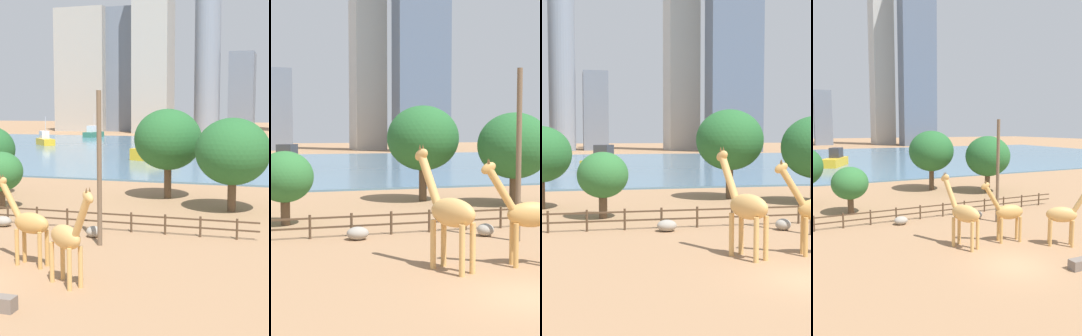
% 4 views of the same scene
% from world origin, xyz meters
% --- Properties ---
extents(ground_plane, '(400.00, 400.00, 0.00)m').
position_xyz_m(ground_plane, '(0.00, 80.00, 0.00)').
color(ground_plane, '#9E7551').
extents(harbor_water, '(180.00, 86.00, 0.20)m').
position_xyz_m(harbor_water, '(0.00, 77.00, 0.10)').
color(harbor_water, slate).
rests_on(harbor_water, ground).
extents(giraffe_tall, '(3.35, 1.21, 4.60)m').
position_xyz_m(giraffe_tall, '(1.99, 3.80, 2.21)').
color(giraffe_tall, tan).
rests_on(giraffe_tall, ground).
extents(giraffe_young, '(2.08, 3.34, 5.17)m').
position_xyz_m(giraffe_young, '(-1.42, 4.06, 2.43)').
color(giraffe_young, tan).
rests_on(giraffe_young, ground).
extents(utility_pole, '(0.28, 0.28, 8.98)m').
position_xyz_m(utility_pole, '(4.11, 8.42, 4.49)').
color(utility_pole, brown).
rests_on(utility_pole, ground).
extents(boulder_near_fence, '(1.18, 0.93, 0.70)m').
position_xyz_m(boulder_near_fence, '(-3.87, 11.09, 0.35)').
color(boulder_near_fence, gray).
rests_on(boulder_near_fence, ground).
extents(boulder_by_pole, '(0.94, 0.92, 0.69)m').
position_xyz_m(boulder_by_pole, '(3.08, 10.12, 0.35)').
color(boulder_by_pole, gray).
rests_on(boulder_by_pole, ground).
extents(enclosure_fence, '(26.12, 0.14, 1.30)m').
position_xyz_m(enclosure_fence, '(-0.28, 12.00, 0.76)').
color(enclosure_fence, '#4C3826').
rests_on(enclosure_fence, ground).
extents(tree_left_large, '(3.50, 3.50, 4.56)m').
position_xyz_m(tree_left_large, '(-7.28, 16.62, 2.95)').
color(tree_left_large, brown).
rests_on(tree_left_large, ground).
extents(tree_right_tall, '(5.75, 5.75, 7.26)m').
position_xyz_m(tree_right_tall, '(10.45, 20.66, 4.65)').
color(tree_right_tall, brown).
rests_on(tree_right_tall, ground).
extents(tree_left_small, '(5.97, 5.97, 7.93)m').
position_xyz_m(tree_left_small, '(4.37, 25.01, 5.22)').
color(tree_left_small, brown).
rests_on(tree_left_small, ground).
extents(boat_sailboat, '(6.43, 9.38, 3.89)m').
position_xyz_m(boat_sailboat, '(-4.96, 58.18, 1.52)').
color(boat_sailboat, gold).
rests_on(boat_sailboat, harbor_water).
extents(skyline_block_central, '(16.36, 9.64, 86.93)m').
position_xyz_m(skyline_block_central, '(40.86, 137.21, 43.47)').
color(skyline_block_central, slate).
rests_on(skyline_block_central, ground).
extents(skyline_tower_glass, '(8.31, 13.72, 26.90)m').
position_xyz_m(skyline_tower_glass, '(-1.05, 163.72, 13.45)').
color(skyline_tower_glass, slate).
rests_on(skyline_tower_glass, ground).
extents(skyline_block_left, '(10.14, 14.20, 96.24)m').
position_xyz_m(skyline_block_left, '(27.96, 156.02, 48.12)').
color(skyline_block_left, '#B7B2A8').
rests_on(skyline_block_left, ground).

